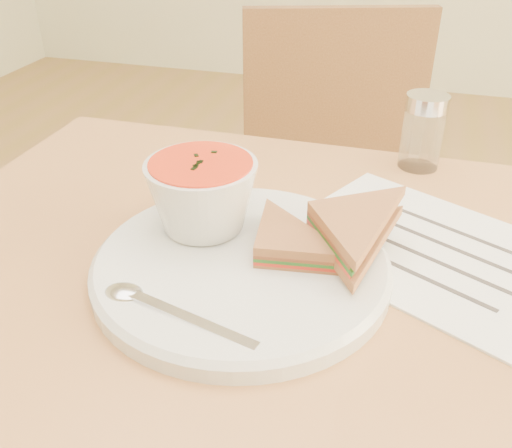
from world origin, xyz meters
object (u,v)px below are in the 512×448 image
(condiment_shaker, at_px, (423,132))
(chair_far, at_px, (339,243))
(plate, at_px, (241,267))
(soup_bowl, at_px, (203,199))

(condiment_shaker, bearing_deg, chair_far, 117.37)
(plate, bearing_deg, condiment_shaker, 62.37)
(plate, xyz_separation_m, condiment_shaker, (0.16, 0.31, 0.04))
(condiment_shaker, bearing_deg, plate, -117.63)
(condiment_shaker, bearing_deg, soup_bowl, -129.21)
(plate, relative_size, soup_bowl, 2.56)
(soup_bowl, bearing_deg, plate, -37.32)
(chair_far, bearing_deg, condiment_shaker, 99.20)
(chair_far, distance_m, plate, 0.64)
(chair_far, xyz_separation_m, plate, (-0.04, -0.56, 0.32))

